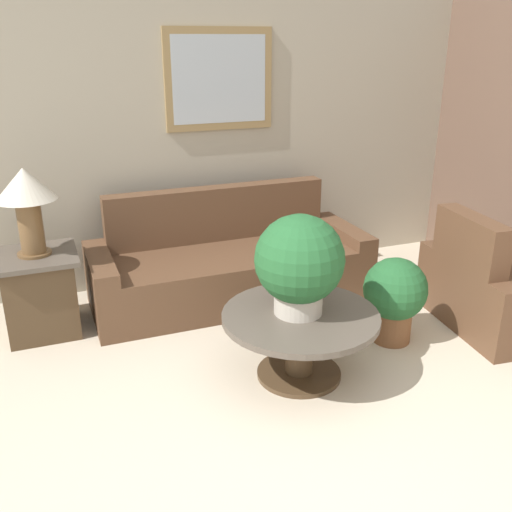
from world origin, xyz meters
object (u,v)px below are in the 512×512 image
Objects in this scene: table_lamp at (26,195)px; potted_plant_on_table at (299,262)px; couch_main at (229,265)px; coffee_table at (300,331)px; potted_plant_floor at (395,295)px; side_table at (41,293)px; armchair at (503,290)px.

potted_plant_on_table is at bearing -39.12° from table_lamp.
couch_main is 1.39m from potted_plant_on_table.
potted_plant_floor is at bearing 12.09° from coffee_table.
side_table is at bearing -176.88° from couch_main.
armchair reaches higher than coffee_table.
armchair is 1.75m from coffee_table.
potted_plant_floor is (0.84, -1.15, 0.08)m from couch_main.
coffee_table is 1.62× the size of side_table.
potted_plant_on_table reaches higher than side_table.
table_lamp is at bearing -176.88° from couch_main.
potted_plant_floor is (2.33, -1.06, -0.69)m from table_lamp.
couch_main is 3.61× the size of potted_plant_floor.
table_lamp is at bearing 0.00° from side_table.
couch_main is at bearing 90.54° from potted_plant_on_table.
potted_plant_on_table is at bearing -169.49° from potted_plant_floor.
armchair is 1.83× the size of potted_plant_on_table.
armchair is 1.85× the size of potted_plant_floor.
coffee_table is at bearing -69.01° from potted_plant_on_table.
potted_plant_floor is (0.82, 0.18, 0.03)m from coffee_table.
armchair is 1.89× the size of side_table.
potted_plant_floor is (0.83, 0.15, -0.42)m from potted_plant_on_table.
table_lamp reaches higher than armchair.
couch_main is 1.32m from coffee_table.
armchair reaches higher than side_table.
side_table is (-1.51, 1.24, -0.01)m from coffee_table.
couch_main is 1.95× the size of armchair.
couch_main reaches higher than side_table.
side_table is at bearing 77.56° from armchair.
potted_plant_floor is at bearing -24.56° from side_table.
coffee_table is 1.56× the size of potted_plant_on_table.
potted_plant_floor is at bearing 92.44° from armchair.
couch_main is 3.70× the size of side_table.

